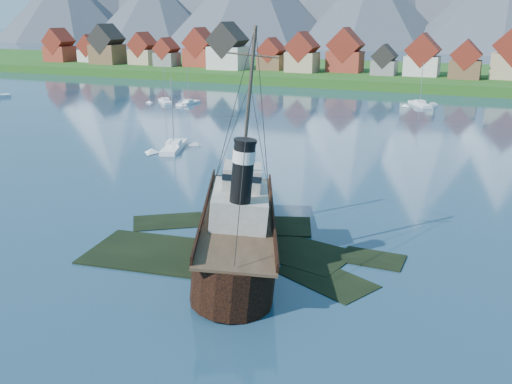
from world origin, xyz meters
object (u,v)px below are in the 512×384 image
at_px(tugboat_wreck, 241,224).
at_px(sailboat_c, 165,102).
at_px(sailboat_a, 174,148).
at_px(sailboat_e, 420,105).
at_px(sailboat_f, 188,103).

xyz_separation_m(tugboat_wreck, sailboat_c, (-61.27, 82.72, -2.71)).
relative_size(sailboat_a, sailboat_e, 1.14).
distance_m(tugboat_wreck, sailboat_a, 47.11).
height_order(sailboat_a, sailboat_f, sailboat_a).
bearing_deg(sailboat_f, sailboat_e, 28.24).
relative_size(tugboat_wreck, sailboat_a, 2.26).
relative_size(sailboat_a, sailboat_c, 1.24).
relative_size(sailboat_e, sailboat_f, 1.14).
xyz_separation_m(tugboat_wreck, sailboat_a, (-30.05, 36.18, -2.65)).
distance_m(sailboat_a, sailboat_e, 76.07).
height_order(sailboat_c, sailboat_f, sailboat_c).
xyz_separation_m(tugboat_wreck, sailboat_f, (-54.13, 82.75, -2.72)).
bearing_deg(sailboat_f, sailboat_a, -55.88).
xyz_separation_m(sailboat_e, sailboat_f, (-56.54, -22.23, -0.03)).
relative_size(tugboat_wreck, sailboat_e, 2.58).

